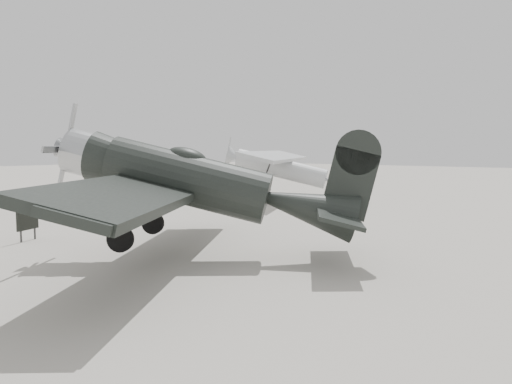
% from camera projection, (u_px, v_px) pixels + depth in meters
% --- Properties ---
extents(ground, '(160.00, 160.00, 0.00)m').
position_uv_depth(ground, '(183.00, 234.00, 19.33)').
color(ground, '#A49D91').
rests_on(ground, ground).
extents(lowwing_monoplane, '(10.51, 12.22, 4.23)m').
position_uv_depth(lowwing_monoplane, '(203.00, 184.00, 14.74)').
color(lowwing_monoplane, black).
rests_on(lowwing_monoplane, ground).
extents(highwing_monoplane, '(9.26, 12.18, 3.54)m').
position_uv_depth(highwing_monoplane, '(287.00, 165.00, 31.88)').
color(highwing_monoplane, '#AEB2B4').
rests_on(highwing_monoplane, ground).
extents(sign_board, '(0.42, 0.98, 1.47)m').
position_uv_depth(sign_board, '(27.00, 216.00, 17.80)').
color(sign_board, '#333333').
rests_on(sign_board, ground).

